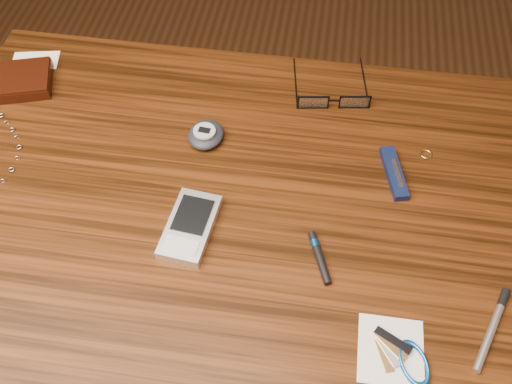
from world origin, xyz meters
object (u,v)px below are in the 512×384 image
at_px(pedometer, 206,135).
at_px(pocket_knife, 394,173).
at_px(eyeglasses, 333,100).
at_px(notepad_keys, 402,357).
at_px(desk, 235,240).
at_px(silver_pen, 494,322).
at_px(wallet_and_card, 19,80).
at_px(pda_phone, 190,226).

bearing_deg(pedometer, pocket_knife, -5.76).
bearing_deg(eyeglasses, notepad_keys, -74.94).
relative_size(desk, silver_pen, 8.04).
distance_m(desk, wallet_and_card, 0.48).
xyz_separation_m(pedometer, notepad_keys, (0.32, -0.33, -0.01)).
distance_m(wallet_and_card, pda_phone, 0.45).
height_order(wallet_and_card, pda_phone, wallet_and_card).
relative_size(desk, notepad_keys, 9.74).
height_order(eyeglasses, notepad_keys, eyeglasses).
bearing_deg(eyeglasses, pocket_knife, -53.60).
bearing_deg(notepad_keys, silver_pen, 28.17).
distance_m(notepad_keys, pocket_knife, 0.30).
distance_m(pda_phone, notepad_keys, 0.34).
xyz_separation_m(desk, pedometer, (-0.07, 0.12, 0.11)).
relative_size(wallet_and_card, pocket_knife, 1.54).
height_order(eyeglasses, silver_pen, eyeglasses).
relative_size(pedometer, notepad_keys, 0.70).
height_order(desk, pda_phone, pda_phone).
bearing_deg(silver_pen, notepad_keys, -151.83).
distance_m(eyeglasses, silver_pen, 0.44).
relative_size(notepad_keys, silver_pen, 0.83).
bearing_deg(pocket_knife, eyeglasses, 126.40).
relative_size(pda_phone, pocket_knife, 1.21).
xyz_separation_m(pda_phone, pedometer, (-0.01, 0.18, 0.00)).
xyz_separation_m(wallet_and_card, silver_pen, (0.79, -0.34, -0.01)).
bearing_deg(silver_pen, pedometer, 149.08).
relative_size(pda_phone, pedometer, 1.75).
bearing_deg(pda_phone, pocket_knife, 26.49).
bearing_deg(desk, eyeglasses, 59.99).
xyz_separation_m(desk, silver_pen, (0.37, -0.14, 0.11)).
bearing_deg(pda_phone, desk, 45.61).
distance_m(eyeglasses, pda_phone, 0.35).
relative_size(desk, pedometer, 13.95).
height_order(notepad_keys, pocket_knife, pocket_knife).
bearing_deg(pocket_knife, wallet_and_card, 170.60).
height_order(pedometer, silver_pen, pedometer).
height_order(wallet_and_card, eyeglasses, eyeglasses).
xyz_separation_m(pocket_knife, silver_pen, (0.13, -0.23, -0.00)).
bearing_deg(pedometer, eyeglasses, 29.00).
xyz_separation_m(notepad_keys, pocket_knife, (-0.01, 0.30, 0.00)).
relative_size(eyeglasses, notepad_keys, 1.44).
relative_size(wallet_and_card, pedometer, 2.24).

